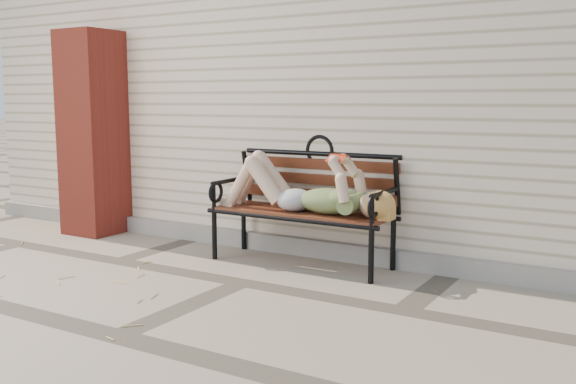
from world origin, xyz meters
The scene contains 7 objects.
ground centered at (0.00, 0.00, 0.00)m, with size 80.00×80.00×0.00m, color gray.
house_wall centered at (0.00, 3.00, 1.50)m, with size 8.00×4.00×3.00m, color beige.
foundation_strip centered at (0.00, 0.97, 0.07)m, with size 8.00×0.10×0.15m, color gray.
brick_pillar centered at (-2.30, 0.75, 1.00)m, with size 0.50×0.50×2.00m, color #A13324.
garden_bench centered at (0.11, 0.78, 0.58)m, with size 1.61×0.64×1.04m.
reading_woman centered at (0.12, 0.66, 0.62)m, with size 1.52×0.35×0.48m.
straw_scatter centered at (-0.95, -0.84, 0.01)m, with size 2.99×1.44×0.01m.
Camera 1 is at (2.61, -3.76, 1.33)m, focal length 40.00 mm.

